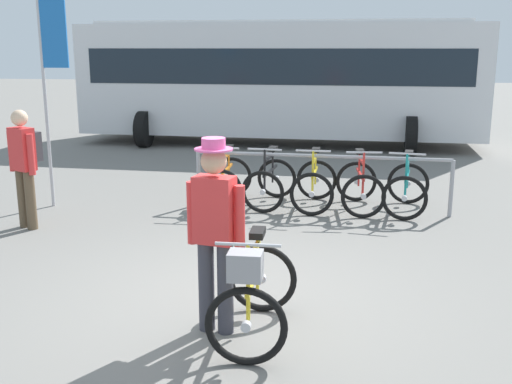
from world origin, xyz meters
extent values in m
plane|color=slate|center=(0.00, 0.00, 0.00)|extent=(80.00, 80.00, 0.00)
cylinder|color=#99999E|center=(-1.23, 3.68, 0.42)|extent=(0.06, 0.06, 0.85)
cylinder|color=#99999E|center=(2.62, 3.54, 0.42)|extent=(0.06, 0.06, 0.85)
cylinder|color=#99999E|center=(0.69, 3.61, 0.85)|extent=(3.85, 0.19, 0.05)
torus|color=black|center=(-0.82, 4.35, 0.33)|extent=(0.66, 0.08, 0.66)
cylinder|color=#B7B7BC|center=(-0.82, 4.35, 0.33)|extent=(0.08, 0.06, 0.08)
torus|color=black|center=(-0.79, 3.33, 0.33)|extent=(0.66, 0.08, 0.66)
cylinder|color=#B7B7BC|center=(-0.79, 3.33, 0.33)|extent=(0.08, 0.06, 0.08)
cube|color=orange|center=(-0.81, 3.84, 0.56)|extent=(0.06, 0.92, 0.04)
cube|color=orange|center=(-0.80, 3.79, 0.78)|extent=(0.05, 0.61, 0.04)
cylinder|color=orange|center=(-0.81, 4.03, 0.60)|extent=(0.03, 0.03, 0.55)
cube|color=black|center=(-0.81, 4.03, 0.88)|extent=(0.13, 0.24, 0.06)
cylinder|color=orange|center=(-0.80, 3.45, 0.65)|extent=(0.03, 0.03, 0.63)
cylinder|color=#B7B7BC|center=(-0.80, 3.45, 0.96)|extent=(0.52, 0.04, 0.03)
torus|color=black|center=(-0.06, 4.32, 0.33)|extent=(0.67, 0.15, 0.66)
cylinder|color=#B7B7BC|center=(-0.06, 4.32, 0.33)|extent=(0.09, 0.07, 0.08)
torus|color=black|center=(-0.15, 3.31, 0.33)|extent=(0.67, 0.15, 0.66)
cylinder|color=#B7B7BC|center=(-0.15, 3.31, 0.33)|extent=(0.09, 0.07, 0.08)
cube|color=black|center=(-0.11, 3.82, 0.56)|extent=(0.12, 0.92, 0.04)
cube|color=black|center=(-0.11, 3.77, 0.78)|extent=(0.09, 0.61, 0.04)
cylinder|color=black|center=(-0.09, 4.00, 0.60)|extent=(0.03, 0.03, 0.55)
cube|color=black|center=(-0.09, 4.00, 0.88)|extent=(0.14, 0.25, 0.06)
cylinder|color=black|center=(-0.14, 3.43, 0.65)|extent=(0.03, 0.03, 0.63)
cylinder|color=#B7B7BC|center=(-0.14, 3.43, 0.96)|extent=(0.52, 0.08, 0.03)
torus|color=black|center=(0.60, 4.30, 0.33)|extent=(0.66, 0.07, 0.66)
cylinder|color=#B7B7BC|center=(0.60, 4.30, 0.33)|extent=(0.08, 0.06, 0.08)
torus|color=black|center=(0.59, 3.28, 0.33)|extent=(0.66, 0.07, 0.66)
cylinder|color=#B7B7BC|center=(0.59, 3.28, 0.33)|extent=(0.08, 0.06, 0.08)
cube|color=yellow|center=(0.59, 3.79, 0.56)|extent=(0.05, 0.92, 0.04)
cube|color=yellow|center=(0.59, 3.74, 0.78)|extent=(0.05, 0.61, 0.04)
cylinder|color=yellow|center=(0.60, 3.97, 0.60)|extent=(0.03, 0.03, 0.55)
cube|color=black|center=(0.60, 3.97, 0.88)|extent=(0.12, 0.24, 0.06)
cylinder|color=yellow|center=(0.59, 3.40, 0.65)|extent=(0.03, 0.03, 0.63)
cylinder|color=#B7B7BC|center=(0.59, 3.40, 0.96)|extent=(0.52, 0.04, 0.03)
torus|color=black|center=(1.25, 4.27, 0.33)|extent=(0.66, 0.13, 0.66)
cylinder|color=#B7B7BC|center=(1.25, 4.27, 0.33)|extent=(0.09, 0.07, 0.08)
torus|color=black|center=(1.34, 3.26, 0.33)|extent=(0.66, 0.13, 0.66)
cylinder|color=#B7B7BC|center=(1.34, 3.26, 0.33)|extent=(0.09, 0.07, 0.08)
cube|color=red|center=(1.29, 3.76, 0.56)|extent=(0.12, 0.92, 0.04)
cube|color=red|center=(1.30, 3.71, 0.78)|extent=(0.09, 0.61, 0.04)
cylinder|color=red|center=(1.28, 3.95, 0.60)|extent=(0.03, 0.03, 0.55)
cube|color=black|center=(1.28, 3.95, 0.88)|extent=(0.14, 0.25, 0.06)
cylinder|color=red|center=(1.33, 3.38, 0.65)|extent=(0.03, 0.03, 0.63)
cylinder|color=#B7B7BC|center=(1.33, 3.38, 0.96)|extent=(0.52, 0.08, 0.03)
torus|color=black|center=(2.06, 4.24, 0.33)|extent=(0.66, 0.16, 0.66)
cylinder|color=#B7B7BC|center=(2.06, 4.24, 0.33)|extent=(0.09, 0.07, 0.08)
torus|color=black|center=(1.92, 3.23, 0.33)|extent=(0.66, 0.16, 0.66)
cylinder|color=#B7B7BC|center=(1.92, 3.23, 0.33)|extent=(0.09, 0.07, 0.08)
cube|color=teal|center=(1.99, 3.74, 0.56)|extent=(0.16, 0.91, 0.04)
cube|color=teal|center=(1.99, 3.69, 0.78)|extent=(0.12, 0.61, 0.04)
cylinder|color=teal|center=(2.02, 3.92, 0.60)|extent=(0.03, 0.03, 0.55)
cube|color=black|center=(2.02, 3.92, 0.88)|extent=(0.15, 0.25, 0.06)
cylinder|color=teal|center=(1.94, 3.35, 0.65)|extent=(0.03, 0.03, 0.63)
cylinder|color=#B7B7BC|center=(1.94, 3.35, 0.96)|extent=(0.52, 0.10, 0.03)
torus|color=black|center=(0.33, -0.17, 0.33)|extent=(0.66, 0.07, 0.66)
cylinder|color=#B7B7BC|center=(0.33, -0.17, 0.33)|extent=(0.08, 0.06, 0.08)
torus|color=black|center=(0.35, -1.19, 0.33)|extent=(0.66, 0.07, 0.66)
cylinder|color=#B7B7BC|center=(0.35, -1.19, 0.33)|extent=(0.08, 0.06, 0.08)
cube|color=yellow|center=(0.34, -0.68, 0.56)|extent=(0.05, 0.92, 0.04)
cube|color=yellow|center=(0.35, -0.73, 0.78)|extent=(0.05, 0.61, 0.04)
cylinder|color=yellow|center=(0.34, -0.49, 0.60)|extent=(0.03, 0.03, 0.55)
cube|color=black|center=(0.34, -0.49, 0.88)|extent=(0.12, 0.24, 0.06)
cylinder|color=yellow|center=(0.35, -1.07, 0.65)|extent=(0.03, 0.03, 0.63)
cylinder|color=#B7B7BC|center=(0.35, -1.07, 0.96)|extent=(0.52, 0.04, 0.03)
cube|color=gray|center=(0.35, -1.21, 0.84)|extent=(0.26, 0.20, 0.22)
cylinder|color=#383842|center=(-0.09, -0.62, 0.41)|extent=(0.14, 0.14, 0.82)
cylinder|color=#383842|center=(0.08, -0.65, 0.41)|extent=(0.14, 0.14, 0.82)
cube|color=red|center=(-0.01, -0.63, 1.11)|extent=(0.37, 0.26, 0.58)
cylinder|color=red|center=(-0.22, -0.57, 1.06)|extent=(0.09, 0.09, 0.55)
cylinder|color=red|center=(0.21, -0.66, 1.06)|extent=(0.09, 0.09, 0.55)
sphere|color=tan|center=(-0.01, -0.63, 1.53)|extent=(0.22, 0.22, 0.22)
cylinder|color=#E05999|center=(-0.01, -0.63, 1.63)|extent=(0.32, 0.32, 0.02)
cylinder|color=#E05999|center=(-0.01, -0.63, 1.68)|extent=(0.20, 0.20, 0.09)
cylinder|color=brown|center=(-3.18, 2.02, 0.41)|extent=(0.14, 0.14, 0.82)
cylinder|color=brown|center=(-3.34, 2.11, 0.41)|extent=(0.14, 0.14, 0.82)
cube|color=red|center=(-3.26, 2.07, 1.11)|extent=(0.39, 0.33, 0.58)
cylinder|color=red|center=(-3.08, 1.95, 1.06)|extent=(0.09, 0.09, 0.55)
cylinder|color=red|center=(-3.47, 2.15, 1.06)|extent=(0.09, 0.09, 0.55)
sphere|color=beige|center=(-3.26, 2.07, 1.53)|extent=(0.22, 0.22, 0.22)
cube|color=#3F3F44|center=(-3.19, 2.21, 1.13)|extent=(0.30, 0.24, 0.40)
cube|color=silver|center=(-0.69, 10.25, 1.65)|extent=(10.06, 2.75, 2.70)
cube|color=#19232D|center=(-0.69, 10.25, 2.00)|extent=(9.26, 2.75, 0.84)
cube|color=silver|center=(-0.69, 10.25, 3.04)|extent=(9.05, 2.48, 0.08)
cylinder|color=black|center=(-3.97, 9.09, 0.45)|extent=(0.27, 0.91, 0.90)
cylinder|color=black|center=(-3.91, 11.59, 0.45)|extent=(0.27, 0.91, 0.90)
cylinder|color=black|center=(2.52, 8.92, 0.45)|extent=(0.27, 0.91, 0.90)
cylinder|color=black|center=(2.59, 11.42, 0.45)|extent=(0.27, 0.91, 0.90)
cylinder|color=#B2B2B7|center=(-3.49, 3.25, 1.60)|extent=(0.05, 0.05, 3.20)
cube|color=blue|center=(-3.27, 3.25, 2.65)|extent=(0.40, 0.03, 1.00)
camera|label=1|loc=(1.09, -5.50, 2.45)|focal=42.76mm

